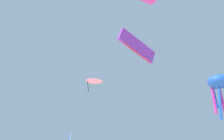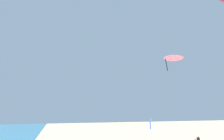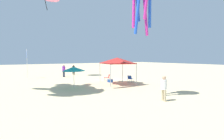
{
  "view_description": "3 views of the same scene",
  "coord_description": "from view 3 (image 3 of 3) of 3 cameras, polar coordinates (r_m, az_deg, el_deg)",
  "views": [
    {
      "loc": [
        -18.77,
        22.18,
        3.01
      ],
      "look_at": [
        -2.14,
        9.8,
        9.53
      ],
      "focal_mm": 35.96,
      "sensor_mm": 36.0,
      "label": 1
    },
    {
      "loc": [
        -12.78,
        18.82,
        5.17
      ],
      "look_at": [
        -2.14,
        15.99,
        7.3
      ],
      "focal_mm": 31.71,
      "sensor_mm": 36.0,
      "label": 2
    },
    {
      "loc": [
        -19.57,
        13.15,
        2.97
      ],
      "look_at": [
        -2.02,
        1.5,
        1.49
      ],
      "focal_mm": 30.12,
      "sensor_mm": 36.0,
      "label": 3
    }
  ],
  "objects": [
    {
      "name": "cooler_box",
      "position": [
        21.92,
        -0.55,
        -3.23
      ],
      "size": [
        0.73,
        0.73,
        0.4
      ],
      "color": "blue",
      "rests_on": "ground"
    },
    {
      "name": "person_kite_handler",
      "position": [
        13.11,
        15.5,
        -4.76
      ],
      "size": [
        0.44,
        0.4,
        1.7
      ],
      "rotation": [
        0.0,
        0.0,
        5.93
      ],
      "color": "#C6B28C",
      "rests_on": "ground"
    },
    {
      "name": "folding_chair_facing_ocean",
      "position": [
        23.2,
        -1.33,
        -2.16
      ],
      "size": [
        0.71,
        0.77,
        0.82
      ],
      "rotation": [
        0.0,
        0.0,
        2.76
      ],
      "color": "black",
      "rests_on": "ground"
    },
    {
      "name": "person_watching_sky",
      "position": [
        28.48,
        -14.43,
        0.13
      ],
      "size": [
        0.5,
        0.45,
        1.88
      ],
      "rotation": [
        0.0,
        0.0,
        3.29
      ],
      "color": "#33384C",
      "rests_on": "ground"
    },
    {
      "name": "folding_chair_left_of_tent",
      "position": [
        21.95,
        5.56,
        -2.53
      ],
      "size": [
        0.73,
        0.78,
        0.82
      ],
      "rotation": [
        0.0,
        0.0,
        0.44
      ],
      "color": "black",
      "rests_on": "ground"
    },
    {
      "name": "canopy_tent",
      "position": [
        20.52,
        1.57,
        2.84
      ],
      "size": [
        4.12,
        3.64,
        2.9
      ],
      "rotation": [
        0.0,
        0.0,
        -0.22
      ],
      "color": "#B7B7BC",
      "rests_on": "ground"
    },
    {
      "name": "ground",
      "position": [
        23.77,
        0.32,
        -3.28
      ],
      "size": [
        120.0,
        120.0,
        0.1
      ],
      "primitive_type": "cube",
      "color": "beige"
    },
    {
      "name": "banner_flag",
      "position": [
        28.36,
        -24.42,
        2.56
      ],
      "size": [
        0.36,
        0.06,
        4.04
      ],
      "color": "silver",
      "rests_on": "ground"
    },
    {
      "name": "beach_umbrella",
      "position": [
        17.84,
        -11.58,
        0.35
      ],
      "size": [
        2.13,
        2.14,
        2.09
      ],
      "color": "silver",
      "rests_on": "ground"
    },
    {
      "name": "person_by_tent",
      "position": [
        32.2,
        -11.58,
        0.42
      ],
      "size": [
        0.4,
        0.44,
        1.69
      ],
      "rotation": [
        0.0,
        0.0,
        1.9
      ],
      "color": "brown",
      "rests_on": "ground"
    }
  ]
}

